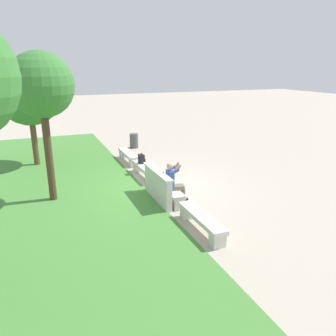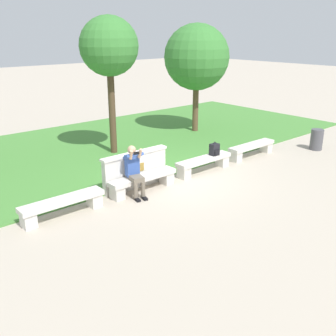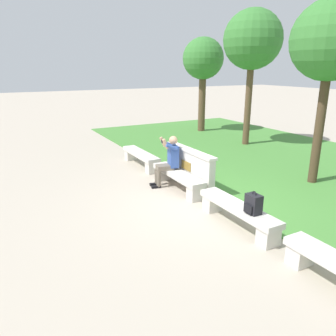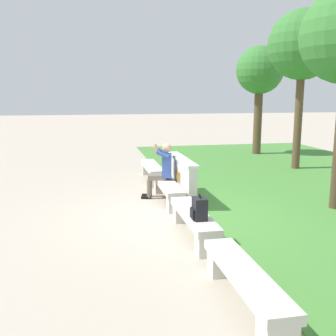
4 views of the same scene
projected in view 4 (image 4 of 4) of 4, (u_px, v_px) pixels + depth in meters
The scene contains 10 objects.
ground_plane at pixel (179, 216), 8.04m from camera, with size 80.00×80.00×0.00m, color #B2A593.
bench_main at pixel (152, 170), 11.35m from camera, with size 2.02×0.40×0.45m.
bench_near at pixel (168, 189), 9.10m from camera, with size 2.02×0.40×0.45m.
bench_mid at pixel (194, 220), 6.85m from camera, with size 2.02×0.40×0.45m.
bench_far at pixel (245, 281), 4.60m from camera, with size 2.02×0.40×0.45m.
backrest_wall_with_plaque at pixel (182, 179), 9.13m from camera, with size 2.06×0.24×1.01m.
person_photographer at pixel (162, 168), 9.33m from camera, with size 0.52×0.77×1.32m.
backpack at pixel (199, 209), 6.38m from camera, with size 0.28×0.24×0.43m.
tree_left_background at pixel (303, 46), 12.32m from camera, with size 2.18×2.18×5.07m.
tree_far_back at pixel (260, 72), 15.61m from camera, with size 1.89×1.89×4.33m.
Camera 4 is at (7.52, -1.72, 2.47)m, focal length 42.00 mm.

